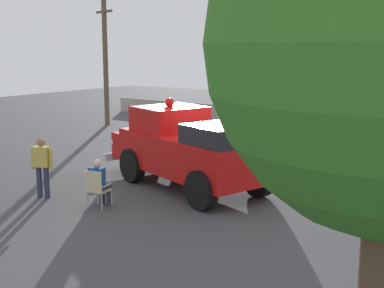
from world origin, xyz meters
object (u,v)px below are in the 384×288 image
Objects in this scene: classic_hot_rod at (310,134)px; lawn_chair_by_car at (209,141)px; lawn_chair_spare at (289,124)px; lawn_chair_near_truck at (96,186)px; spectator_standing at (42,164)px; utility_pole at (105,61)px; vintage_fire_truck at (187,148)px; spectator_seated at (99,181)px.

lawn_chair_by_car is (-2.86, -2.90, -0.16)m from classic_hot_rod.
classic_hot_rod is at bearing -52.35° from lawn_chair_spare.
spectator_standing reaches higher than lawn_chair_near_truck.
lawn_chair_by_car is at bearing -134.60° from classic_hot_rod.
lawn_chair_spare is 0.61× the size of spectator_standing.
lawn_chair_spare is at bearing 11.71° from utility_pole.
classic_hot_rod is 12.14m from utility_pole.
lawn_chair_near_truck is 1.98m from spectator_standing.
utility_pole reaches higher than classic_hot_rod.
lawn_chair_near_truck is (-0.70, -3.04, -0.61)m from vintage_fire_truck.
classic_hot_rod is at bearing 80.04° from spectator_seated.
utility_pole is (-10.11, 10.87, 2.80)m from lawn_chair_near_truck.
spectator_seated is (-1.73, -9.85, -0.05)m from classic_hot_rod.
lawn_chair_by_car is at bearing 99.26° from lawn_chair_near_truck.
lawn_chair_spare is 10.19m from utility_pole.
classic_hot_rod reaches higher than lawn_chair_spare.
vintage_fire_truck reaches higher than lawn_chair_near_truck.
vintage_fire_truck is at bearing -35.90° from utility_pole.
lawn_chair_near_truck is (-1.71, -9.98, -0.16)m from classic_hot_rod.
vintage_fire_truck is at bearing 76.03° from spectator_seated.
spectator_standing is (-3.65, -10.11, 0.22)m from classic_hot_rod.
lawn_chair_by_car and lawn_chair_spare have the same top height.
spectator_standing is (-0.79, -7.21, 0.37)m from lawn_chair_by_car.
lawn_chair_near_truck is at bearing -79.60° from spectator_seated.
vintage_fire_truck is 4.13m from spectator_standing.
classic_hot_rod is 2.78× the size of spectator_standing.
spectator_seated reaches higher than lawn_chair_near_truck.
lawn_chair_by_car is 0.79× the size of spectator_seated.
utility_pole is at bearing 175.73° from classic_hot_rod.
spectator_seated is at bearing 100.40° from lawn_chair_near_truck.
lawn_chair_near_truck is 0.79× the size of spectator_seated.
lawn_chair_near_truck is 0.61× the size of spectator_standing.
vintage_fire_truck is 1.36× the size of classic_hot_rod.
spectator_seated is 0.77× the size of spectator_standing.
lawn_chair_spare is 13.06m from spectator_standing.
utility_pole is (-8.95, 3.78, 2.80)m from lawn_chair_by_car.
lawn_chair_near_truck is at bearing -47.07° from utility_pole.
spectator_seated is at bearing -87.82° from lawn_chair_spare.
spectator_standing is at bearing -53.39° from utility_pole.
utility_pole is (-8.16, 10.99, 2.43)m from spectator_standing.
vintage_fire_truck is 7.03m from classic_hot_rod.
vintage_fire_truck is 0.97× the size of utility_pole.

